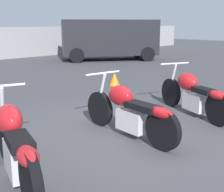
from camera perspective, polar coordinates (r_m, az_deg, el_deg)
ground_plane at (r=5.16m, az=1.86°, el=-7.46°), size 60.00×60.00×0.00m
motorcycle_slot_0 at (r=3.76m, az=-17.39°, el=-8.54°), size 0.91×2.16×1.04m
motorcycle_slot_1 at (r=5.04m, az=3.22°, el=-2.80°), size 0.72×2.13×0.99m
motorcycle_slot_2 at (r=6.46m, az=14.64°, el=0.39°), size 1.06×2.03×0.99m
parked_van at (r=16.12m, az=-0.55°, el=10.62°), size 5.04×4.35×2.01m
traffic_cone_near at (r=9.36m, az=0.46°, el=3.10°), size 0.33×0.33×0.38m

